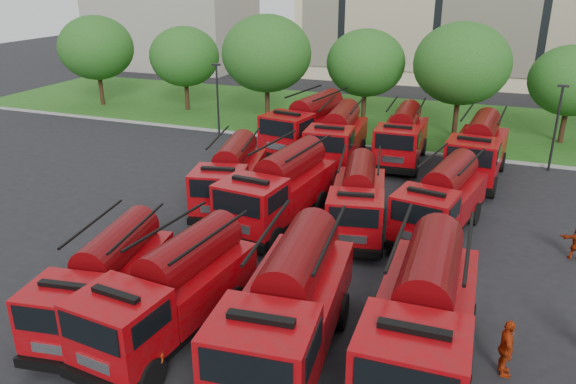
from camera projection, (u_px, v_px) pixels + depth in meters
name	position (u px, v px, depth m)	size (l,w,h in m)	color
ground	(243.00, 267.00, 22.51)	(140.00, 140.00, 0.00)	black
lawn	(381.00, 118.00, 45.09)	(70.00, 16.00, 0.12)	#1B4B14
curb	(356.00, 145.00, 38.04)	(70.00, 0.30, 0.14)	gray
side_building	(173.00, 25.00, 68.90)	(18.00, 12.00, 10.00)	gray
tree_0	(96.00, 48.00, 47.77)	(6.30, 6.30, 7.70)	#382314
tree_1	(184.00, 57.00, 46.15)	(5.71, 5.71, 6.98)	#382314
tree_2	(267.00, 54.00, 41.90)	(6.72, 6.72, 8.22)	#382314
tree_3	(366.00, 63.00, 41.99)	(5.88, 5.88, 7.19)	#382314
tree_4	(462.00, 64.00, 38.16)	(6.55, 6.55, 8.01)	#382314
tree_5	(571.00, 81.00, 37.03)	(5.46, 5.46, 6.68)	#382314
lamp_post_0	(217.00, 95.00, 39.72)	(0.60, 0.25, 5.11)	black
lamp_post_1	(557.00, 123.00, 32.41)	(0.60, 0.25, 5.11)	black
fire_truck_0	(105.00, 280.00, 18.64)	(3.26, 6.85, 3.00)	black
fire_truck_1	(172.00, 291.00, 17.82)	(3.15, 7.23, 3.20)	black
fire_truck_2	(288.00, 307.00, 16.64)	(3.48, 8.05, 3.56)	black
fire_truck_3	(423.00, 316.00, 16.14)	(3.08, 7.99, 3.60)	black
fire_truck_4	(231.00, 175.00, 27.94)	(3.84, 7.29, 3.16)	black
fire_truck_5	(279.00, 189.00, 25.85)	(3.44, 7.80, 3.44)	black
fire_truck_6	(358.00, 199.00, 25.17)	(3.54, 7.00, 3.04)	black
fire_truck_7	(441.00, 200.00, 24.92)	(3.65, 7.31, 3.18)	black
fire_truck_8	(308.00, 125.00, 36.35)	(4.01, 8.24, 3.60)	black
fire_truck_9	(337.00, 137.00, 33.97)	(3.24, 7.68, 3.41)	black
fire_truck_10	(402.00, 136.00, 34.44)	(2.90, 7.31, 3.28)	black
fire_truck_11	(478.00, 149.00, 31.59)	(3.21, 7.75, 3.45)	black
firefighter_1	(155.00, 384.00, 16.14)	(0.84, 0.46, 1.73)	#9E2C0C
firefighter_2	(502.00, 374.00, 16.53)	(1.07, 0.61, 1.82)	#9E2C0C
firefighter_4	(203.00, 296.00, 20.49)	(0.80, 0.52, 1.63)	black
firefighter_5	(574.00, 259.00, 23.14)	(1.45, 0.62, 1.56)	#9E2C0C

